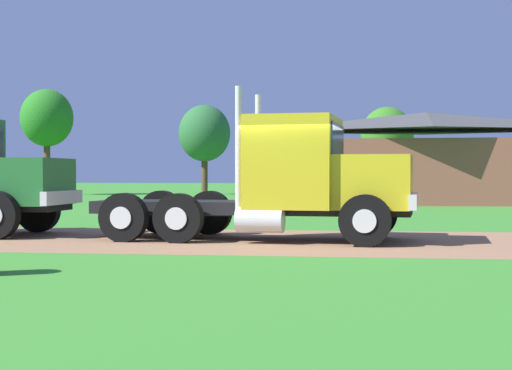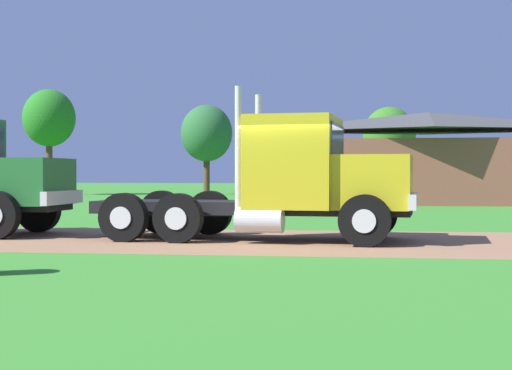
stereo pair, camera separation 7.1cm
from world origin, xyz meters
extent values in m
plane|color=#38872A|center=(0.00, 0.00, 0.00)|extent=(200.00, 200.00, 0.00)
cube|color=#976D4B|center=(0.00, 0.00, 0.00)|extent=(120.00, 6.39, 0.01)
cube|color=black|center=(-1.11, 0.27, 0.72)|extent=(7.22, 2.22, 0.28)
cube|color=gold|center=(1.62, 0.03, 1.30)|extent=(1.80, 2.23, 1.16)
cube|color=silver|center=(2.48, -0.05, 0.90)|extent=(0.36, 2.30, 0.32)
cube|color=gold|center=(-0.11, 0.18, 1.73)|extent=(2.06, 2.55, 2.01)
cube|color=#2D3D4C|center=(0.84, 0.10, 2.13)|extent=(0.22, 1.99, 0.89)
cylinder|color=silver|center=(-1.07, 1.22, 2.04)|extent=(0.14, 0.14, 2.62)
cylinder|color=silver|center=(-1.24, -0.67, 2.04)|extent=(0.14, 0.14, 2.62)
cylinder|color=silver|center=(-0.76, -0.81, 0.51)|extent=(1.04, 0.61, 0.52)
cylinder|color=black|center=(1.65, 1.22, 0.53)|extent=(1.09, 0.39, 1.07)
cylinder|color=silver|center=(1.66, 1.38, 0.53)|extent=(0.48, 0.08, 0.48)
cylinder|color=black|center=(1.44, -1.16, 0.53)|extent=(1.09, 0.39, 1.07)
cylinder|color=silver|center=(1.42, -1.32, 0.53)|extent=(0.48, 0.08, 0.48)
cylinder|color=black|center=(-3.55, 1.69, 0.53)|extent=(1.09, 0.39, 1.07)
cylinder|color=silver|center=(-3.54, 1.85, 0.53)|extent=(0.48, 0.08, 0.48)
cylinder|color=black|center=(-3.76, -0.70, 0.53)|extent=(1.09, 0.39, 1.07)
cylinder|color=silver|center=(-3.78, -0.85, 0.53)|extent=(0.48, 0.08, 0.48)
cylinder|color=black|center=(-2.30, 1.58, 0.53)|extent=(1.09, 0.39, 1.07)
cylinder|color=silver|center=(-2.29, 1.74, 0.53)|extent=(0.48, 0.08, 0.48)
cylinder|color=black|center=(-2.52, -0.81, 0.53)|extent=(1.09, 0.39, 1.07)
cylinder|color=silver|center=(-2.53, -0.97, 0.53)|extent=(0.48, 0.08, 0.48)
cube|color=#23662D|center=(-6.69, 0.64, 1.29)|extent=(1.96, 2.02, 1.11)
cube|color=silver|center=(-5.68, 0.63, 0.92)|extent=(0.19, 2.19, 0.32)
cylinder|color=black|center=(-6.78, 1.78, 0.55)|extent=(1.10, 0.31, 1.10)
cylinder|color=silver|center=(-6.77, 1.94, 0.55)|extent=(0.49, 0.05, 0.49)
cube|color=brown|center=(4.47, 21.71, 1.55)|extent=(12.79, 5.25, 3.10)
pyramid|color=#454545|center=(4.47, 21.71, 4.01)|extent=(13.43, 5.51, 0.91)
cube|color=black|center=(2.55, 19.07, 1.10)|extent=(1.80, 0.06, 2.20)
cylinder|color=#513823|center=(-20.28, 34.53, 1.94)|extent=(0.44, 0.44, 3.89)
ellipsoid|color=#25731F|center=(-20.28, 34.53, 5.33)|extent=(3.61, 3.61, 3.98)
cylinder|color=#513823|center=(-9.65, 36.92, 1.43)|extent=(0.44, 0.44, 2.87)
ellipsoid|color=#296132|center=(-9.65, 36.92, 4.32)|extent=(3.63, 3.63, 3.99)
cylinder|color=#513823|center=(3.11, 39.19, 1.34)|extent=(0.44, 0.44, 2.68)
ellipsoid|color=#33721F|center=(3.11, 39.19, 4.17)|extent=(3.72, 3.72, 4.09)
camera|label=1|loc=(1.38, -17.09, 1.49)|focal=54.85mm
camera|label=2|loc=(1.45, -17.08, 1.49)|focal=54.85mm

